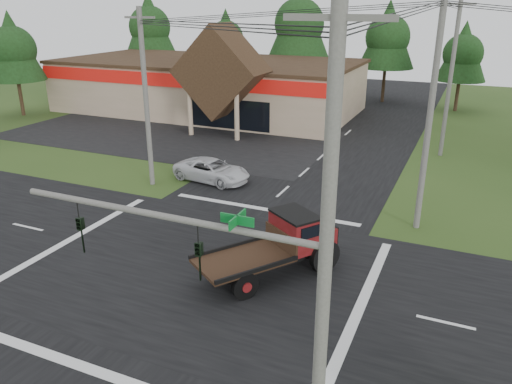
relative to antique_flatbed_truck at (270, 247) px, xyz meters
The scene contains 18 objects.
ground 3.33m from the antique_flatbed_truck, 168.83° to the right, with size 120.00×120.00×0.00m, color #2D4719.
road_ns 3.33m from the antique_flatbed_truck, 168.83° to the right, with size 12.00×120.00×0.02m, color black.
road_ew 3.33m from the antique_flatbed_truck, 168.83° to the right, with size 120.00×12.00×0.02m, color black.
parking_apron 25.10m from the antique_flatbed_truck, 132.75° to the left, with size 28.00×14.00×0.02m, color black.
cvs_building 34.53m from the antique_flatbed_truck, 122.86° to the left, with size 30.40×18.20×9.19m.
traffic_signal_mast 9.12m from the antique_flatbed_truck, 70.89° to the right, with size 8.12×0.24×7.00m.
utility_pole_nr 10.23m from the antique_flatbed_truck, 61.01° to the right, with size 2.00×0.30×11.00m.
utility_pole_nw 13.89m from the antique_flatbed_truck, 146.09° to the left, with size 2.00×0.30×10.50m.
utility_pole_ne 10.04m from the antique_flatbed_truck, 56.04° to the left, with size 2.00×0.30×11.50m.
utility_pole_n 22.42m from the antique_flatbed_truck, 76.89° to the left, with size 2.00×0.30×11.20m.
tree_row_a 51.85m from the antique_flatbed_truck, 129.96° to the left, with size 6.72×6.72×12.12m.
tree_row_b 47.68m from the antique_flatbed_truck, 119.07° to the left, with size 5.60×5.60×10.10m.
tree_row_c 43.10m from the antique_flatbed_truck, 107.85° to the left, with size 7.28×7.28×13.13m.
tree_row_d 41.96m from the antique_flatbed_truck, 94.16° to the left, with size 6.16×6.16×11.11m.
tree_row_e 40.00m from the antique_flatbed_truck, 82.79° to the left, with size 5.04×5.04×9.09m.
tree_side_w 40.40m from the antique_flatbed_truck, 151.00° to the left, with size 5.60×5.60×10.10m.
antique_flatbed_truck is the anchor object (origin of this frame).
white_pickup 12.34m from the antique_flatbed_truck, 129.74° to the left, with size 2.31×5.00×1.39m, color silver.
Camera 1 is at (9.85, -16.35, 10.63)m, focal length 35.00 mm.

